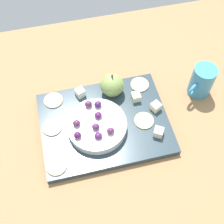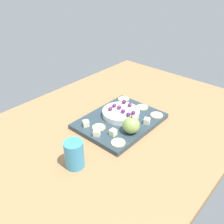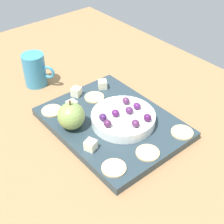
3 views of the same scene
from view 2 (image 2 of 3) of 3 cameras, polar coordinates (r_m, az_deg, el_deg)
The scene contains 23 objects.
table at distance 104.23cm, azimuth -0.03°, elevation -4.10°, with size 131.78×88.58×3.23cm, color #976F48.
platter at distance 105.08cm, azimuth 1.82°, elevation -2.07°, with size 33.98×26.10×1.98cm, color #2A3B44.
serving_dish at distance 106.16cm, azimuth 2.02°, elevation -0.25°, with size 15.63×15.63×2.50cm, color white.
apple_whole at distance 95.56cm, azimuth 4.53°, elevation -2.87°, with size 6.59×6.59×6.59cm, color #83A051.
apple_stem at distance 93.42cm, azimuth 4.63°, elevation -0.90°, with size 0.50×0.50×1.20cm, color brown.
cheese_cube_0 at distance 94.65cm, azimuth -3.47°, elevation -4.79°, with size 2.33×2.33×2.33cm, color #F9EFC9.
cheese_cube_1 at distance 94.82cm, azimuth 0.26°, elevation -4.65°, with size 2.33×2.33×2.33cm, color #F3F2C5.
cheese_cube_2 at distance 102.16cm, azimuth 7.91°, elevation -2.03°, with size 2.33×2.33×2.33cm, color #F3EBCA.
cheese_cube_3 at distance 100.24cm, azimuth -5.92°, elevation -2.60°, with size 2.33×2.33×2.33cm, color #F6ECCB.
cracker_0 at distance 108.38cm, azimuth 10.09°, elevation -0.70°, with size 5.27×5.27×0.40cm, color #E3B680.
cracker_1 at distance 99.31cm, azimuth -3.02°, elevation -3.50°, with size 5.27×5.27×0.40cm, color #D8BE80.
cracker_2 at distance 119.07cm, azimuth 2.64°, elevation 2.93°, with size 5.27×5.27×0.40cm, color #DCB87F.
cracker_3 at distance 113.18cm, azimuth 6.85°, elevation 1.09°, with size 5.27×5.27×0.40cm, color #DEB680.
cracker_4 at distance 91.51cm, azimuth 1.41°, elevation -6.96°, with size 5.27×5.27×0.40cm, color #D7B383.
grape_0 at distance 107.61cm, azimuth 0.52°, elevation 1.52°, with size 1.97×1.77×1.63cm, color #551F60.
grape_1 at distance 105.07cm, azimuth -0.38°, elevation 0.75°, with size 1.97×1.77×1.74cm, color #562950.
grape_2 at distance 101.41cm, azimuth 3.75°, elevation -0.55°, with size 1.97×1.77×1.77cm, color #401D54.
grape_3 at distance 103.59cm, azimuth 2.53°, elevation 0.21°, with size 1.97×1.77×1.67cm, color #541B58.
grape_4 at distance 102.77cm, azimuth 4.87°, elevation -0.13°, with size 1.97×1.77×1.78cm, color #52244D.
grape_5 at distance 110.16cm, azimuth 2.74°, elevation 2.32°, with size 1.97×1.77×1.86cm, color #49194F.
grape_6 at distance 108.21cm, azimuth 4.00°, elevation 1.65°, with size 1.97×1.77×1.72cm, color #542650.
grape_7 at distance 106.17cm, azimuth 1.64°, elevation 1.09°, with size 1.97×1.77×1.74cm, color #532558.
cup at distance 83.59cm, azimuth -8.53°, elevation -9.40°, with size 8.83×6.98×9.66cm.
Camera 2 is at (63.65, 55.88, 62.36)cm, focal length 40.34 mm.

